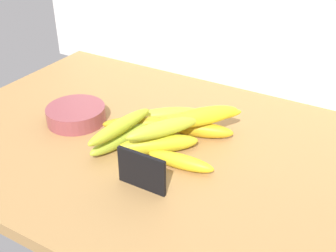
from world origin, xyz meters
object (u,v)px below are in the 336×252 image
banana_0 (121,139)px  banana_8 (201,117)px  banana_7 (120,126)px  chalkboard_sign (142,172)px  banana_3 (200,129)px  banana_4 (180,161)px  banana_5 (158,144)px  banana_1 (166,115)px  banana_9 (201,117)px  fruit_bowl (76,114)px  banana_2 (142,124)px  banana_6 (163,128)px

banana_0 → banana_8: (14.63, 12.20, 4.18)cm
banana_0 → banana_7: banana_7 is taller
chalkboard_sign → banana_3: 23.81cm
banana_4 → banana_5: 7.86cm
banana_3 → banana_8: 4.17cm
banana_1 → banana_4: size_ratio=1.19×
banana_5 → banana_9: (5.19, 11.13, 3.36)cm
chalkboard_sign → banana_9: size_ratio=0.53×
fruit_bowl → banana_4: (33.13, -4.12, -0.39)cm
banana_8 → banana_9: size_ratio=0.94×
chalkboard_sign → fruit_bowl: 32.84cm
fruit_bowl → banana_0: fruit_bowl is taller
banana_0 → banana_1: 15.32cm
banana_1 → banana_2: 7.44cm
banana_8 → banana_3: bearing=122.1°
banana_1 → chalkboard_sign: bearing=-69.9°
banana_0 → chalkboard_sign: bearing=-39.7°
banana_9 → banana_6: bearing=-113.4°
chalkboard_sign → fruit_bowl: bearing=154.7°
banana_2 → banana_0: bearing=-94.0°
banana_3 → banana_8: bearing=-57.9°
banana_4 → banana_8: bearing=97.8°
banana_6 → banana_7: bearing=-162.4°
banana_4 → banana_8: 13.83cm
banana_9 → banana_0: bearing=-137.6°
fruit_bowl → banana_8: (31.34, 8.90, 3.92)cm
banana_4 → banana_6: (-6.55, 3.74, 4.44)cm
chalkboard_sign → banana_1: chalkboard_sign is taller
banana_7 → banana_9: size_ratio=0.97×
chalkboard_sign → banana_7: chalkboard_sign is taller
banana_5 → banana_7: (-8.97, -2.08, 3.17)cm
banana_0 → banana_9: bearing=42.4°
banana_7 → banana_1: bearing=77.1°
chalkboard_sign → banana_0: 16.92cm
fruit_bowl → banana_5: 25.82cm
chalkboard_sign → banana_2: bearing=123.3°
banana_8 → banana_9: banana_8 is taller
banana_3 → banana_2: bearing=-160.2°
banana_1 → banana_5: bearing=-67.0°
chalkboard_sign → banana_2: chalkboard_sign is taller
banana_4 → banana_7: 16.73cm
banana_3 → banana_5: size_ratio=0.88×
banana_1 → banana_4: (12.87, -15.73, -0.28)cm
banana_0 → banana_5: 9.26cm
banana_1 → banana_4: 20.33cm
fruit_bowl → banana_1: (20.26, 11.61, -0.10)cm
banana_8 → banana_6: bearing=-117.1°
banana_0 → banana_1: (3.54, 14.91, 0.16)cm
chalkboard_sign → banana_0: bearing=140.3°
banana_8 → banana_2: bearing=-163.7°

